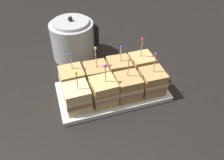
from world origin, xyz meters
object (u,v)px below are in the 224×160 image
at_px(sandwich_front_center_left, 104,91).
at_px(sandwich_front_center_right, 128,87).
at_px(sandwich_back_center_left, 96,75).
at_px(sandwich_back_center_right, 119,71).
at_px(sandwich_front_far_left, 77,97).
at_px(kettle_steel, 73,39).
at_px(sandwich_back_far_left, 72,80).
at_px(serving_platter, 112,92).
at_px(sandwich_back_far_right, 141,66).
at_px(sandwich_front_far_right, 152,81).

bearing_deg(sandwich_front_center_left, sandwich_front_center_right, 0.07).
xyz_separation_m(sandwich_back_center_left, sandwich_back_center_right, (0.09, -0.00, 0.00)).
bearing_deg(sandwich_front_center_right, sandwich_front_far_left, 179.84).
bearing_deg(kettle_steel, sandwich_back_far_left, -101.44).
height_order(sandwich_front_far_left, sandwich_front_center_left, sandwich_front_center_left).
distance_m(serving_platter, sandwich_back_far_right, 0.15).
bearing_deg(sandwich_front_far_left, sandwich_front_center_right, -0.16).
distance_m(sandwich_front_far_left, sandwich_front_center_left, 0.09).
height_order(sandwich_front_far_left, kettle_steel, kettle_steel).
relative_size(serving_platter, kettle_steel, 1.91).
bearing_deg(serving_platter, sandwich_back_center_left, 134.12).
bearing_deg(sandwich_front_center_left, sandwich_back_center_right, 46.77).
distance_m(sandwich_front_far_left, kettle_steel, 0.34).
bearing_deg(sandwich_front_far_right, sandwich_front_far_left, 179.69).
xyz_separation_m(sandwich_front_far_right, sandwich_back_center_right, (-0.09, 0.09, 0.00)).
bearing_deg(sandwich_front_center_right, sandwich_back_center_right, 90.28).
distance_m(sandwich_back_center_left, kettle_steel, 0.25).
bearing_deg(kettle_steel, sandwich_front_center_right, -68.91).
relative_size(serving_platter, sandwich_front_center_right, 2.45).
relative_size(sandwich_back_center_left, sandwich_back_far_right, 1.00).
bearing_deg(serving_platter, sandwich_front_center_right, -46.42).
height_order(sandwich_back_center_left, sandwich_back_far_right, same).
distance_m(sandwich_front_center_right, sandwich_front_far_right, 0.09).
xyz_separation_m(serving_platter, kettle_steel, (-0.09, 0.29, 0.08)).
bearing_deg(sandwich_back_center_right, kettle_steel, 117.96).
bearing_deg(sandwich_back_center_left, sandwich_back_far_right, 0.02).
distance_m(sandwich_front_far_right, sandwich_back_center_left, 0.21).
distance_m(serving_platter, sandwich_front_far_right, 0.16).
bearing_deg(sandwich_front_far_left, sandwich_front_far_right, -0.31).
height_order(serving_platter, sandwich_back_far_right, sandwich_back_far_right).
relative_size(sandwich_front_center_left, sandwich_back_center_left, 0.96).
distance_m(sandwich_front_far_left, sandwich_back_center_right, 0.20).
height_order(sandwich_front_far_left, sandwich_back_far_left, sandwich_front_far_left).
bearing_deg(sandwich_back_center_left, sandwich_back_center_right, -0.13).
bearing_deg(sandwich_back_far_right, sandwich_back_center_right, -179.83).
relative_size(sandwich_front_far_left, sandwich_front_center_right, 0.98).
xyz_separation_m(sandwich_back_center_right, kettle_steel, (-0.13, 0.25, 0.02)).
distance_m(sandwich_front_far_left, sandwich_back_far_right, 0.29).
relative_size(sandwich_front_far_left, sandwich_front_far_right, 0.95).
height_order(serving_platter, sandwich_back_center_left, sandwich_back_center_left).
bearing_deg(sandwich_back_center_left, kettle_steel, 99.41).
distance_m(serving_platter, kettle_steel, 0.31).
xyz_separation_m(sandwich_front_center_left, sandwich_front_far_right, (0.18, -0.00, -0.00)).
distance_m(sandwich_back_far_left, sandwich_back_far_right, 0.27).
bearing_deg(sandwich_back_center_left, sandwich_back_far_left, -178.71).
bearing_deg(sandwich_front_center_left, serving_platter, 46.38).
distance_m(sandwich_front_center_right, sandwich_back_center_left, 0.13).
xyz_separation_m(sandwich_front_far_left, sandwich_back_far_left, (0.00, 0.09, 0.00)).
bearing_deg(sandwich_back_far_left, serving_platter, -18.35).
relative_size(sandwich_front_far_right, sandwich_back_center_left, 0.99).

